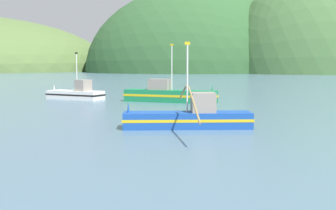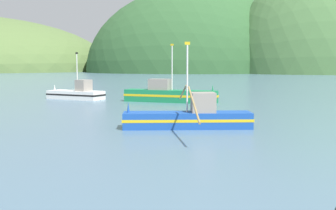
% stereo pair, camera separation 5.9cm
% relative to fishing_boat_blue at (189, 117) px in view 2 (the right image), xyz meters
% --- Properties ---
extents(hill_mid_right, '(104.62, 83.70, 81.98)m').
position_rel_fishing_boat_blue_xyz_m(hill_mid_right, '(12.72, 180.39, -0.75)').
color(hill_mid_right, '#2D562D').
rests_on(hill_mid_right, ground).
extents(hill_mid_left, '(86.44, 69.15, 96.62)m').
position_rel_fishing_boat_blue_xyz_m(hill_mid_left, '(70.36, 158.89, -0.75)').
color(hill_mid_left, '#47703D').
rests_on(hill_mid_left, ground).
extents(fishing_boat_blue, '(8.93, 15.02, 5.90)m').
position_rel_fishing_boat_blue_xyz_m(fishing_boat_blue, '(0.00, 0.00, 0.00)').
color(fishing_boat_blue, '#19479E').
rests_on(fishing_boat_blue, ground).
extents(fishing_boat_white, '(7.65, 5.55, 5.76)m').
position_rel_fishing_boat_blue_xyz_m(fishing_boat_white, '(-12.56, 23.52, -0.05)').
color(fishing_boat_white, white).
rests_on(fishing_boat_white, ground).
extents(fishing_boat_green, '(10.87, 5.59, 6.61)m').
position_rel_fishing_boat_blue_xyz_m(fishing_boat_green, '(-1.15, 19.36, 0.12)').
color(fishing_boat_green, '#197A47').
rests_on(fishing_boat_green, ground).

